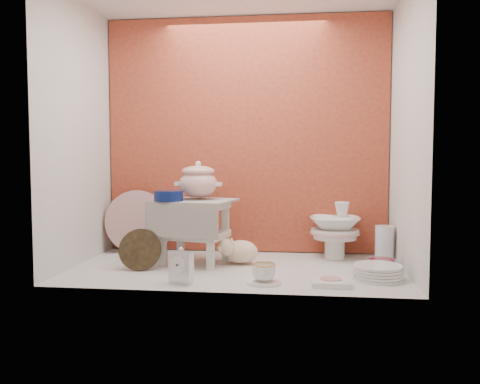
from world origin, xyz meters
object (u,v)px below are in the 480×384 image
object	(u,v)px
blue_white_vase	(152,236)
crystal_bowl	(382,265)
dinner_plate_stack	(378,272)
mantel_clock	(181,266)
plush_pig	(241,251)
floral_platter	(137,221)
soup_tureen	(198,180)
gold_rim_teacup	(264,272)
porcelain_tower	(335,230)
step_stool	(195,232)

from	to	relation	value
blue_white_vase	crystal_bowl	size ratio (longest dim) A/B	1.23
dinner_plate_stack	crystal_bowl	xyz separation A→B (m)	(0.06, 0.22, -0.01)
mantel_clock	plush_pig	bearing A→B (deg)	85.05
floral_platter	blue_white_vase	bearing A→B (deg)	-6.15
floral_platter	blue_white_vase	size ratio (longest dim) A/B	1.86
soup_tureen	mantel_clock	xyz separation A→B (m)	(0.02, -0.51, -0.39)
plush_pig	soup_tureen	bearing A→B (deg)	158.91
mantel_clock	dinner_plate_stack	xyz separation A→B (m)	(0.96, 0.19, -0.05)
gold_rim_teacup	crystal_bowl	bearing A→B (deg)	30.69
blue_white_vase	gold_rim_teacup	world-z (taller)	blue_white_vase
plush_pig	crystal_bowl	size ratio (longest dim) A/B	1.42
dinner_plate_stack	crystal_bowl	bearing A→B (deg)	75.70
plush_pig	gold_rim_teacup	xyz separation A→B (m)	(0.16, -0.42, -0.02)
crystal_bowl	gold_rim_teacup	bearing A→B (deg)	-149.31
gold_rim_teacup	crystal_bowl	distance (m)	0.72
crystal_bowl	porcelain_tower	xyz separation A→B (m)	(-0.23, 0.29, 0.14)
mantel_clock	porcelain_tower	bearing A→B (deg)	63.66
dinner_plate_stack	soup_tureen	bearing A→B (deg)	162.22
floral_platter	mantel_clock	size ratio (longest dim) A/B	2.27
step_stool	crystal_bowl	bearing A→B (deg)	8.83
floral_platter	dinner_plate_stack	xyz separation A→B (m)	(1.43, -0.55, -0.16)
step_stool	crystal_bowl	size ratio (longest dim) A/B	2.43
soup_tureen	blue_white_vase	xyz separation A→B (m)	(-0.35, 0.23, -0.37)
soup_tureen	gold_rim_teacup	world-z (taller)	soup_tureen
blue_white_vase	gold_rim_teacup	xyz separation A→B (m)	(0.77, -0.68, -0.05)
soup_tureen	plush_pig	distance (m)	0.48
blue_white_vase	dinner_plate_stack	xyz separation A→B (m)	(1.33, -0.54, -0.07)
soup_tureen	blue_white_vase	bearing A→B (deg)	147.12
floral_platter	dinner_plate_stack	bearing A→B (deg)	-21.10
gold_rim_teacup	blue_white_vase	bearing A→B (deg)	138.23
step_stool	porcelain_tower	size ratio (longest dim) A/B	1.24
step_stool	crystal_bowl	xyz separation A→B (m)	(1.04, -0.05, -0.16)
floral_platter	blue_white_vase	xyz separation A→B (m)	(0.10, -0.01, -0.09)
step_stool	floral_platter	bearing A→B (deg)	158.41
step_stool	soup_tureen	distance (m)	0.30
soup_tureen	floral_platter	world-z (taller)	soup_tureen
floral_platter	mantel_clock	world-z (taller)	floral_platter
step_stool	plush_pig	distance (m)	0.29
step_stool	floral_platter	distance (m)	0.52
floral_platter	crystal_bowl	size ratio (longest dim) A/B	2.29
soup_tureen	gold_rim_teacup	distance (m)	0.75
soup_tureen	porcelain_tower	bearing A→B (deg)	13.73
step_stool	blue_white_vase	size ratio (longest dim) A/B	1.97
floral_platter	gold_rim_teacup	bearing A→B (deg)	-38.74
gold_rim_teacup	floral_platter	bearing A→B (deg)	141.26
blue_white_vase	soup_tureen	bearing A→B (deg)	-32.88
soup_tureen	plush_pig	xyz separation A→B (m)	(0.25, -0.03, -0.41)
step_stool	porcelain_tower	distance (m)	0.85
blue_white_vase	dinner_plate_stack	bearing A→B (deg)	-22.14
porcelain_tower	mantel_clock	bearing A→B (deg)	-138.01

